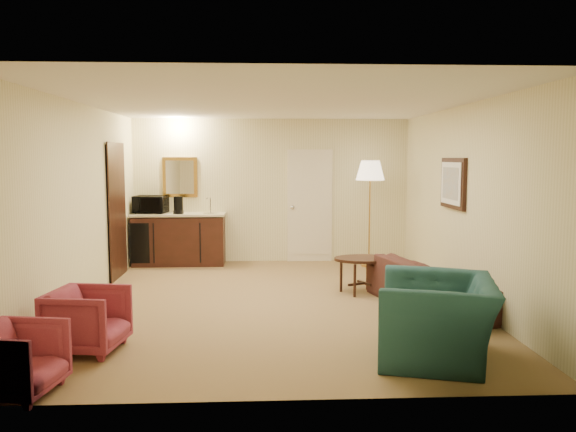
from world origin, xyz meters
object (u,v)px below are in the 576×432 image
object	(u,v)px
floor_lamp	(370,214)
teal_armchair	(437,305)
coffee_table	(365,275)
waste_bin	(216,258)
microwave	(150,203)
coffee_maker	(178,205)
sofa	(430,277)
wetbar_cabinet	(179,239)
rose_chair_far	(17,357)
rose_chair_near	(87,317)

from	to	relation	value
floor_lamp	teal_armchair	bearing A→B (deg)	-92.84
coffee_table	waste_bin	distance (m)	3.12
microwave	coffee_maker	world-z (taller)	microwave
sofa	coffee_maker	xyz separation A→B (m)	(-3.59, 2.98, 0.67)
wetbar_cabinet	microwave	distance (m)	0.82
wetbar_cabinet	coffee_table	xyz separation A→B (m)	(2.92, -2.21, -0.21)
rose_chair_far	coffee_maker	size ratio (longest dim) A/B	2.09
floor_lamp	coffee_maker	size ratio (longest dim) A/B	6.08
sofa	waste_bin	distance (m)	4.21
floor_lamp	coffee_maker	bearing A→B (deg)	176.03
coffee_table	coffee_maker	xyz separation A→B (m)	(-2.91, 2.12, 0.82)
coffee_table	sofa	bearing A→B (deg)	-51.84
sofa	waste_bin	xyz separation A→B (m)	(-2.95, 3.00, -0.27)
rose_chair_near	floor_lamp	bearing A→B (deg)	-32.24
sofa	microwave	xyz separation A→B (m)	(-4.10, 3.12, 0.71)
teal_armchair	floor_lamp	distance (m)	4.55
sofa	rose_chair_far	size ratio (longest dim) A/B	3.19
floor_lamp	rose_chair_far	bearing A→B (deg)	-126.52
wetbar_cabinet	coffee_table	bearing A→B (deg)	-37.05
teal_armchair	rose_chair_near	size ratio (longest dim) A/B	1.71
wetbar_cabinet	rose_chair_near	bearing A→B (deg)	-93.18
teal_armchair	floor_lamp	size ratio (longest dim) A/B	0.64
rose_chair_far	floor_lamp	bearing A→B (deg)	-27.03
wetbar_cabinet	sofa	size ratio (longest dim) A/B	0.80
coffee_maker	waste_bin	bearing A→B (deg)	-18.16
wetbar_cabinet	microwave	size ratio (longest dim) A/B	2.94
wetbar_cabinet	floor_lamp	bearing A→B (deg)	-5.46
coffee_maker	teal_armchair	bearing A→B (deg)	-76.60
floor_lamp	microwave	distance (m)	3.87
teal_armchair	waste_bin	xyz separation A→B (m)	(-2.48, 4.78, -0.39)
wetbar_cabinet	coffee_maker	size ratio (longest dim) A/B	5.35
rose_chair_far	rose_chair_near	bearing A→B (deg)	-4.26
waste_bin	wetbar_cabinet	bearing A→B (deg)	173.85
sofa	coffee_table	world-z (taller)	sofa
floor_lamp	rose_chair_near	bearing A→B (deg)	-130.75
teal_armchair	rose_chair_far	xyz separation A→B (m)	(-3.63, -0.67, -0.20)
teal_armchair	waste_bin	distance (m)	5.40
microwave	waste_bin	bearing A→B (deg)	3.08
teal_armchair	rose_chair_far	distance (m)	3.69
coffee_table	floor_lamp	bearing A→B (deg)	77.24
rose_chair_near	rose_chair_far	distance (m)	1.05
floor_lamp	microwave	world-z (taller)	floor_lamp
rose_chair_near	microwave	xyz separation A→B (m)	(-0.25, 4.54, 0.76)
waste_bin	sofa	bearing A→B (deg)	-45.46
rose_chair_far	coffee_table	distance (m)	4.76
wetbar_cabinet	floor_lamp	xyz separation A→B (m)	(3.35, -0.32, 0.47)
wetbar_cabinet	sofa	distance (m)	4.73
teal_armchair	rose_chair_far	world-z (taller)	teal_armchair
rose_chair_near	rose_chair_far	bearing A→B (deg)	174.77
coffee_table	waste_bin	xyz separation A→B (m)	(-2.27, 2.14, -0.12)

